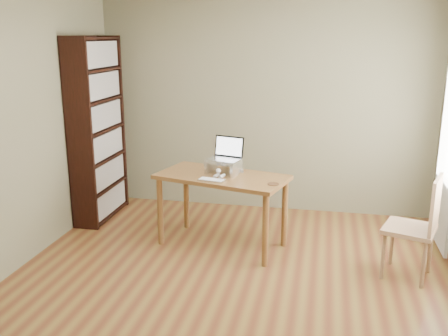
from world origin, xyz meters
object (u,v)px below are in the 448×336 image
(cat, at_px, (227,166))
(keyboard, at_px, (212,180))
(bookshelf, at_px, (98,130))
(laptop, at_px, (225,154))
(chair, at_px, (419,223))
(desk, at_px, (222,186))

(cat, bearing_deg, keyboard, -90.99)
(bookshelf, relative_size, laptop, 5.77)
(chair, bearing_deg, laptop, -175.38)
(bookshelf, relative_size, desk, 1.50)
(laptop, height_order, cat, laptop)
(desk, bearing_deg, keyboard, -89.38)
(desk, bearing_deg, chair, 4.59)
(laptop, height_order, chair, laptop)
(desk, relative_size, chair, 1.48)
(laptop, bearing_deg, chair, 0.54)
(keyboard, xyz_separation_m, chair, (1.89, -0.11, -0.25))
(laptop, relative_size, cat, 0.74)
(cat, bearing_deg, desk, -90.59)
(desk, distance_m, keyboard, 0.26)
(desk, distance_m, cat, 0.21)
(laptop, bearing_deg, desk, -75.09)
(bookshelf, height_order, cat, bookshelf)
(bookshelf, xyz_separation_m, chair, (3.42, -0.89, -0.54))
(bookshelf, height_order, desk, bookshelf)
(desk, height_order, chair, chair)
(laptop, bearing_deg, keyboard, -84.04)
(cat, xyz_separation_m, chair, (1.81, -0.45, -0.31))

